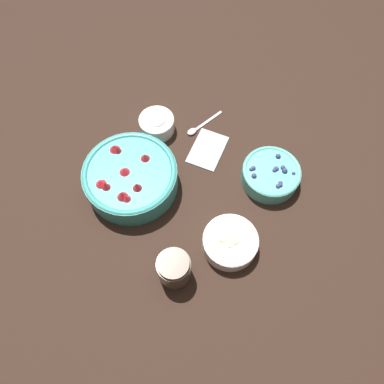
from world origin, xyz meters
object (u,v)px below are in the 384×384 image
(bowl_blueberries, at_px, (271,174))
(jar_chocolate, at_px, (174,269))
(bowl_bananas, at_px, (230,242))
(bowl_cream, at_px, (157,123))
(bowl_strawberries, at_px, (130,177))

(bowl_blueberries, height_order, jar_chocolate, jar_chocolate)
(bowl_blueberries, bearing_deg, bowl_bananas, 2.85)
(bowl_cream, relative_size, jar_chocolate, 1.10)
(bowl_strawberries, relative_size, bowl_bananas, 1.81)
(bowl_strawberries, distance_m, bowl_cream, 0.20)
(bowl_cream, bearing_deg, bowl_bananas, 63.11)
(bowl_strawberries, bearing_deg, bowl_bananas, 90.23)
(bowl_blueberries, bearing_deg, bowl_cream, -83.85)
(bowl_bananas, height_order, bowl_cream, bowl_cream)
(bowl_bananas, distance_m, bowl_cream, 0.43)
(bowl_strawberries, height_order, bowl_bananas, bowl_strawberries)
(jar_chocolate, bearing_deg, bowl_blueberries, 170.44)
(bowl_strawberries, bearing_deg, bowl_cream, -163.46)
(bowl_bananas, bearing_deg, bowl_blueberries, -177.15)
(bowl_blueberries, xyz_separation_m, bowl_cream, (0.04, -0.37, 0.00))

